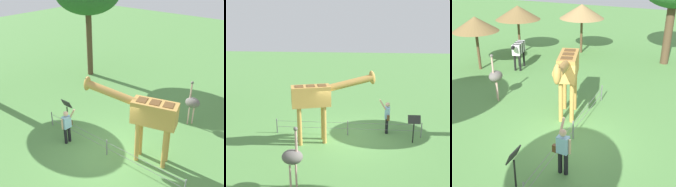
# 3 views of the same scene
# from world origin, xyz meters

# --- Properties ---
(ground_plane) EXTENTS (60.00, 60.00, 0.00)m
(ground_plane) POSITION_xyz_m (0.00, 0.00, 0.00)
(ground_plane) COLOR #568E47
(giraffe) EXTENTS (3.83, 1.52, 3.26)m
(giraffe) POSITION_xyz_m (-1.28, -0.62, 2.12)
(giraffe) COLOR #C69347
(giraffe) RESTS_ON ground_plane
(visitor) EXTENTS (0.56, 0.59, 1.77)m
(visitor) POSITION_xyz_m (1.90, 0.60, 0.90)
(visitor) COLOR black
(visitor) RESTS_ON ground_plane
(ostrich) EXTENTS (0.70, 0.56, 2.25)m
(ostrich) POSITION_xyz_m (-1.61, -4.26, 1.18)
(ostrich) COLOR #CC9E93
(ostrich) RESTS_ON ground_plane
(info_sign) EXTENTS (0.56, 0.21, 1.32)m
(info_sign) POSITION_xyz_m (3.01, -0.41, 0.95)
(info_sign) COLOR black
(info_sign) RESTS_ON ground_plane
(wire_fence) EXTENTS (7.05, 0.05, 0.75)m
(wire_fence) POSITION_xyz_m (0.00, 0.17, 0.40)
(wire_fence) COLOR slate
(wire_fence) RESTS_ON ground_plane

